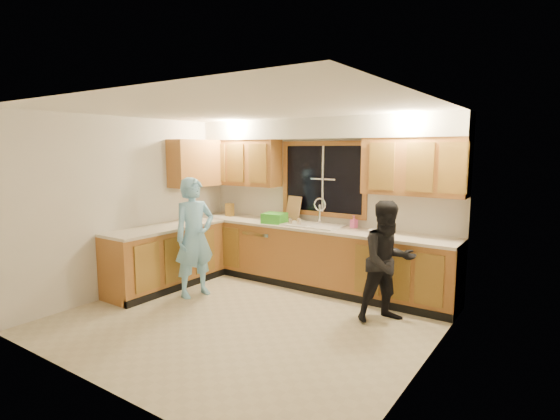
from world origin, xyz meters
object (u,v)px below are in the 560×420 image
(dishwasher, at_px, (267,252))
(knife_block, at_px, (230,210))
(sink, at_px, (313,230))
(woman, at_px, (388,262))
(stove, at_px, (135,265))
(dish_crate, at_px, (274,218))
(bowl, at_px, (377,232))
(soap_bottle, at_px, (354,222))
(man, at_px, (195,237))

(dishwasher, xyz_separation_m, knife_block, (-0.81, 0.05, 0.62))
(sink, xyz_separation_m, knife_block, (-1.66, 0.04, 0.16))
(woman, bearing_deg, dishwasher, 114.35)
(stove, xyz_separation_m, knife_block, (0.14, 1.86, 0.58))
(dish_crate, relative_size, bowl, 1.54)
(dishwasher, distance_m, soap_bottle, 1.55)
(sink, relative_size, bowl, 4.06)
(sink, relative_size, soap_bottle, 4.77)
(dish_crate, bearing_deg, man, -113.76)
(soap_bottle, distance_m, bowl, 0.52)
(man, bearing_deg, knife_block, 35.07)
(dishwasher, height_order, knife_block, knife_block)
(woman, height_order, bowl, woman)
(stove, xyz_separation_m, soap_bottle, (2.37, 2.02, 0.56))
(bowl, bearing_deg, dish_crate, -177.83)
(bowl, bearing_deg, knife_block, 178.25)
(dishwasher, xyz_separation_m, woman, (2.26, -0.66, 0.32))
(soap_bottle, bearing_deg, bowl, -27.44)
(man, distance_m, dish_crate, 1.31)
(knife_block, bearing_deg, woman, -14.59)
(sink, bearing_deg, knife_block, 178.69)
(woman, bearing_deg, bowl, 72.26)
(stove, height_order, dish_crate, dish_crate)
(sink, bearing_deg, bowl, -2.46)
(dish_crate, bearing_deg, bowl, 2.17)
(sink, xyz_separation_m, soap_bottle, (0.57, 0.19, 0.15))
(dishwasher, xyz_separation_m, dish_crate, (0.22, -0.09, 0.59))
(stove, xyz_separation_m, bowl, (2.82, 1.78, 0.50))
(sink, bearing_deg, woman, -25.52)
(bowl, bearing_deg, dishwasher, 179.11)
(sink, bearing_deg, soap_bottle, 18.77)
(sink, height_order, man, man)
(man, relative_size, bowl, 7.87)
(soap_bottle, bearing_deg, dishwasher, -171.69)
(dishwasher, bearing_deg, sink, 0.99)
(stove, distance_m, dish_crate, 2.15)
(dish_crate, relative_size, soap_bottle, 1.81)
(stove, bearing_deg, woman, 19.76)
(dishwasher, height_order, stove, stove)
(knife_block, bearing_deg, dishwasher, -5.27)
(sink, height_order, dish_crate, sink)
(woman, bearing_deg, soap_bottle, 84.84)
(stove, height_order, woman, woman)
(stove, bearing_deg, man, 39.28)
(woman, bearing_deg, stove, 150.34)
(dish_crate, height_order, soap_bottle, soap_bottle)
(dishwasher, bearing_deg, woman, -16.23)
(man, distance_m, woman, 2.64)
(soap_bottle, bearing_deg, woman, -45.74)
(stove, bearing_deg, soap_bottle, 40.45)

